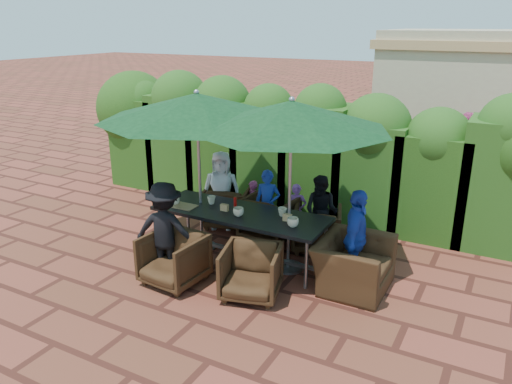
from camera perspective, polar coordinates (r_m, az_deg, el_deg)
The scene contains 31 objects.
ground at distance 7.64m, azimuth -3.17°, elevation -7.32°, with size 80.00×80.00×0.00m, color brown.
dining_table at distance 7.28m, azimuth -1.81°, elevation -2.83°, with size 2.60×0.90×0.75m.
umbrella_left at distance 7.31m, azimuth -6.76°, elevation 9.66°, with size 2.89×2.89×2.46m.
umbrella_right at distance 6.58m, azimuth 4.07°, elevation 8.71°, with size 2.67×2.67×2.46m.
chair_far_left at distance 8.61m, azimuth -3.21°, elevation -1.39°, with size 0.76×0.71×0.78m, color black.
chair_far_mid at distance 8.05m, azimuth 1.54°, elevation -2.77°, with size 0.78×0.73×0.80m, color black.
chair_far_right at distance 7.78m, azimuth 6.99°, elevation -3.93°, with size 0.72×0.67×0.74m, color black.
chair_near_left at distance 6.83m, azimuth -9.41°, elevation -7.32°, with size 0.74×0.70×0.76m, color black.
chair_near_right at distance 6.44m, azimuth -0.56°, elevation -8.87°, with size 0.72×0.68×0.74m, color black.
chair_end_right at distance 6.72m, azimuth 11.11°, elevation -7.25°, with size 1.03×0.67×0.90m, color black.
adult_far_left at distance 8.45m, azimuth -3.97°, elevation 0.21°, with size 0.66×0.39×1.34m, color white.
adult_far_mid at distance 8.02m, azimuth 1.31°, elevation -1.51°, with size 0.42×0.34×1.15m, color #1E3AA4.
adult_far_right at distance 7.83m, azimuth 7.46°, elevation -2.23°, with size 0.55×0.34×1.15m, color black.
adult_near_left at distance 6.93m, azimuth -10.32°, elevation -4.30°, with size 0.87×0.40×1.36m, color black.
adult_end_right at distance 6.72m, azimuth 11.33°, elevation -5.22°, with size 0.78×0.39×1.34m, color #1E3AA4.
child_left at distance 8.47m, azimuth -0.39°, elevation -1.49°, with size 0.30×0.25×0.85m, color #C0437C.
child_right at distance 8.15m, azimuth 4.64°, elevation -2.19°, with size 0.32×0.26×0.90m, color #A454B7.
pedestrian_a at distance 10.51m, azimuth 15.24°, elevation 4.67°, with size 1.70×0.61×1.82m, color #25883A.
pedestrian_b at distance 10.60m, azimuth 22.61°, elevation 3.78°, with size 0.84×0.51×1.74m, color #C0437C.
pedestrian_c at distance 10.46m, azimuth 25.21°, elevation 2.66°, with size 0.99×0.45×1.54m, color #95939B.
cup_a at distance 7.62m, azimuth -9.23°, elevation -1.02°, with size 0.15×0.15×0.11m, color beige.
cup_b at distance 7.58m, azimuth -5.11°, elevation -0.92°, with size 0.13×0.13×0.12m, color beige.
cup_c at distance 7.09m, azimuth -2.02°, elevation -2.28°, with size 0.16×0.16×0.12m, color beige.
cup_d at distance 7.10m, azimuth 3.03°, elevation -2.27°, with size 0.13×0.13×0.12m, color beige.
cup_e at distance 6.74m, azimuth 4.23°, elevation -3.47°, with size 0.16×0.16×0.13m, color beige.
ketchup_bottle at distance 7.38m, azimuth -2.41°, elevation -1.23°, with size 0.04×0.04×0.17m, color #B20C0A.
sauce_bottle at distance 7.40m, azimuth -2.35°, elevation -1.16°, with size 0.04×0.04×0.17m, color #4C230C.
serving_tray at distance 7.53m, azimuth -8.19°, elevation -1.62°, with size 0.35×0.25×0.02m, color #977449.
number_block_left at distance 7.30m, azimuth -3.61°, elevation -1.78°, with size 0.12×0.06×0.10m, color tan.
number_block_right at distance 6.93m, azimuth 3.60°, elevation -2.93°, with size 0.12×0.06×0.10m, color tan.
hedge_wall at distance 9.23m, azimuth 3.18°, elevation 6.09°, with size 9.10×1.60×2.48m.
Camera 1 is at (3.62, -5.83, 3.37)m, focal length 35.00 mm.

